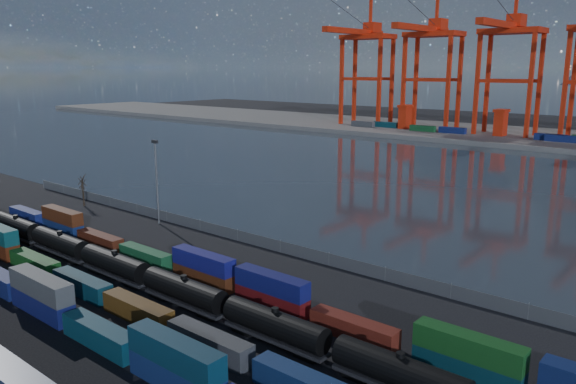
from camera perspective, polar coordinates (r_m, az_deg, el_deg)
The scene contains 13 objects.
ground at distance 76.72m, azimuth -14.80°, elevation -11.09°, with size 700.00×700.00×0.00m, color black.
harbor_water at distance 158.92m, azimuth 17.62°, elevation 0.98°, with size 700.00×700.00×0.00m, color #273139.
far_quay at distance 258.10m, azimuth 26.66°, elevation 4.71°, with size 700.00×70.00×2.00m, color #514F4C.
container_row_south at distance 80.76m, azimuth -24.94°, elevation -9.16°, with size 139.68×2.40×5.12m.
container_row_mid at distance 86.80m, azimuth -22.06°, elevation -7.65°, with size 140.35×2.33×4.96m.
container_row_north at distance 72.76m, azimuth -1.84°, elevation -10.34°, with size 140.23×2.23×4.75m.
tanker_string at distance 92.44m, azimuth -19.81°, elevation -5.89°, with size 122.53×3.01×4.31m.
waterfront_fence at distance 94.00m, azimuth -0.79°, elevation -5.57°, with size 160.12×0.12×2.20m.
bare_tree at distance 132.57m, azimuth -20.11°, elevation 0.15°, with size 1.84×1.78×7.19m.
yard_light_mast at distance 112.03m, azimuth -13.21°, elevation 1.44°, with size 1.60×0.40×16.60m.
gantry_cranes at distance 251.94m, azimuth 25.48°, elevation 13.54°, with size 199.98×47.97×64.96m.
quay_containers at distance 246.65m, azimuth 23.43°, elevation 5.24°, with size 172.58×10.99×2.60m.
straddle_carriers at distance 248.33m, azimuth 25.71°, elevation 6.13°, with size 140.00×7.00×11.10m.
Camera 1 is at (58.28, -39.73, 30.19)m, focal length 35.00 mm.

